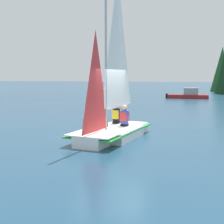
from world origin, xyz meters
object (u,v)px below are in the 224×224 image
(sailor_crew, at_px, (116,117))
(motorboat_distant, at_px, (189,95))
(sailboat_main, at_px, (112,115))
(sailor_helm, at_px, (125,119))

(sailor_crew, bearing_deg, motorboat_distant, -176.98)
(sailboat_main, relative_size, motorboat_distant, 1.41)
(sailor_crew, height_order, motorboat_distant, sailor_crew)
(sailboat_main, xyz_separation_m, sailor_crew, (1.21, 0.19, -0.22))
(sailor_crew, relative_size, motorboat_distant, 0.27)
(sailboat_main, distance_m, motorboat_distant, 22.59)
(motorboat_distant, bearing_deg, sailor_crew, -96.53)
(sailor_crew, bearing_deg, sailor_helm, 47.89)
(sailor_crew, xyz_separation_m, motorboat_distant, (21.32, -1.70, -0.24))
(sailor_helm, height_order, motorboat_distant, sailor_helm)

